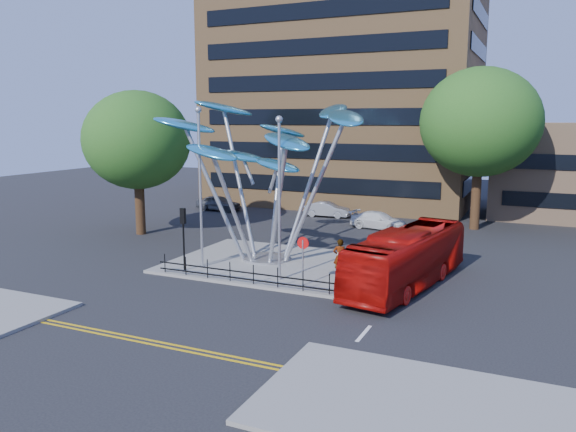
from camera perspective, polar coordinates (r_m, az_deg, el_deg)
The scene contains 19 objects.
ground at distance 26.73m, azimuth -4.62°, elevation -8.26°, with size 120.00×120.00×0.00m, color black.
traffic_island at distance 32.27m, azimuth -1.00°, elevation -4.92°, with size 12.00×9.00×0.15m, color slate.
pavement_right at distance 17.32m, azimuth 17.78°, elevation -18.93°, with size 12.00×6.00×0.15m, color slate.
double_yellow_near at distance 22.00m, azimuth -12.38°, elevation -12.50°, with size 40.00×0.12×0.01m, color gold.
double_yellow_far at distance 21.78m, azimuth -12.86°, elevation -12.75°, with size 40.00×0.12×0.01m, color gold.
brick_tower at distance 57.63m, azimuth 5.83°, elevation 16.45°, with size 25.00×15.00×30.00m, color olive.
tree_right at distance 44.41m, azimuth 18.94°, elevation 8.97°, with size 8.80×8.80×12.11m.
tree_left at distance 41.66m, azimuth -15.09°, elevation 7.43°, with size 7.60×7.60×10.32m.
leaf_sculpture at distance 32.33m, azimuth -2.24°, elevation 7.31°, with size 12.72×9.54×9.51m.
street_lamp_left at distance 30.89m, azimuth -8.93°, elevation 4.26°, with size 0.36×0.36×8.80m.
street_lamp_right at distance 28.04m, azimuth -0.89°, elevation 3.29°, with size 0.36×0.36×8.30m.
traffic_light_island at distance 30.73m, azimuth -10.60°, elevation -0.98°, with size 0.28×0.18×3.42m.
no_entry_sign_island at distance 27.57m, azimuth 1.52°, elevation -3.74°, with size 0.60×0.10×2.45m.
pedestrian_railing_front at distance 28.46m, azimuth -4.74°, elevation -5.97°, with size 10.00×0.06×1.00m.
red_bus at distance 28.61m, azimuth 12.01°, elevation -4.20°, with size 2.44×10.44×2.91m, color #9E0B07.
pedestrian at distance 29.79m, azimuth 5.27°, elevation -4.15°, with size 0.70×0.46×1.93m, color gray.
parked_car_left at distance 51.80m, azimuth -7.07°, elevation 1.31°, with size 1.66×4.13×1.41m, color #3F4146.
parked_car_mid at distance 48.25m, azimuth 4.02°, elevation 0.67°, with size 1.36×3.90×1.29m, color #B8BBC1.
parked_car_right at distance 43.42m, azimuth 9.22°, elevation -0.45°, with size 1.81×4.46×1.29m, color silver.
Camera 1 is at (12.39, -22.20, 8.26)m, focal length 35.00 mm.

